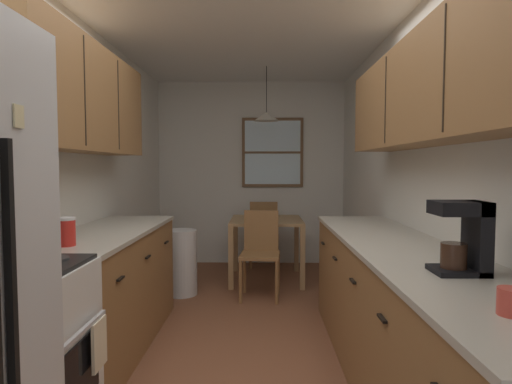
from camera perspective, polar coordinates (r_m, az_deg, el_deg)
name	(u,v)px	position (r m, az deg, el deg)	size (l,w,h in m)	color
ground_plane	(243,334)	(3.69, -1.78, -18.38)	(12.00, 12.00, 0.00)	brown
wall_left	(75,178)	(3.74, -22.96, 1.70)	(0.10, 9.00, 2.55)	silver
wall_right	(412,178)	(3.62, 20.05, 1.72)	(0.10, 9.00, 2.55)	silver
wall_back	(251,173)	(6.07, -0.65, 2.53)	(4.40, 0.10, 2.55)	silver
ceiling_slab	(242,11)	(3.64, -1.86, 23.04)	(4.40, 9.00, 0.08)	white
stove_range	(9,364)	(2.38, -30.07, -19.22)	(0.66, 0.62, 1.10)	white
counter_left	(107,290)	(3.45, -19.26, -12.21)	(0.64, 1.86, 0.90)	olive
upper_cabinets_left	(81,99)	(3.37, -22.33, 11.43)	(0.33, 1.94, 0.76)	olive
counter_right	(405,323)	(2.77, 19.27, -16.16)	(0.64, 3.10, 0.90)	olive
upper_cabinets_right	(439,87)	(2.65, 23.16, 12.72)	(0.33, 2.78, 0.62)	olive
dining_table	(266,228)	(5.16, 1.39, -4.88)	(0.85, 0.90, 0.74)	#A87F51
dining_chair_near	(260,249)	(4.53, 0.60, -7.64)	(0.43, 0.43, 0.90)	olive
dining_chair_far	(263,231)	(5.83, 1.00, -5.16)	(0.41, 0.41, 0.90)	olive
pendant_light	(266,116)	(5.14, 1.41, 10.04)	(0.30, 0.30, 0.64)	black
back_window	(273,153)	(6.00, 2.23, 5.28)	(0.85, 0.05, 0.96)	brown
trash_bin	(182,262)	(4.68, -9.87, -9.23)	(0.32, 0.32, 0.70)	silver
storage_canister	(66,232)	(2.77, -23.98, -4.85)	(0.11, 0.11, 0.17)	red
dish_towel	(99,344)	(2.35, -20.18, -18.50)	(0.02, 0.16, 0.24)	beige
coffee_maker	(466,236)	(2.09, 26.19, -5.26)	(0.22, 0.18, 0.32)	black
mug_spare	(512,302)	(1.61, 30.99, -12.44)	(0.12, 0.09, 0.09)	#BF3F33
table_serving_bowl	(272,216)	(5.20, 2.09, -3.21)	(0.16, 0.16, 0.06)	#E0D14C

